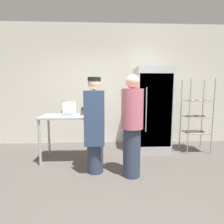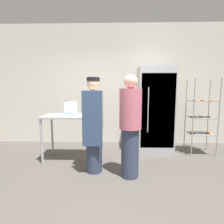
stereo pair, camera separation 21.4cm
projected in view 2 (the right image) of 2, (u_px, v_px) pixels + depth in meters
The scene contains 10 objects.
ground_plane at pixel (117, 188), 2.49m from camera, with size 14.00×14.00×0.00m, color #4C4742.
back_wall at pixel (117, 85), 4.56m from camera, with size 6.40×0.12×3.04m, color silver.
refrigerator at pixel (155, 110), 3.88m from camera, with size 0.75×0.70×1.87m.
baking_rack at pixel (201, 117), 3.78m from camera, with size 0.54×0.43×1.63m.
prep_counter at pixel (73, 121), 3.47m from camera, with size 1.14×0.62×0.89m.
donut_box at pixel (69, 114), 3.29m from camera, with size 0.26×0.24×0.28m.
blender_pitcher at pixel (67, 108), 3.66m from camera, with size 0.11×0.11×0.27m.
binder_stack at pixel (91, 111), 3.56m from camera, with size 0.33×0.26×0.15m.
person_baker at pixel (94, 124), 2.90m from camera, with size 0.34×0.35×1.59m.
person_customer at pixel (130, 126), 2.73m from camera, with size 0.34×0.34×1.62m.
Camera 2 is at (-0.01, -2.34, 1.38)m, focal length 28.00 mm.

